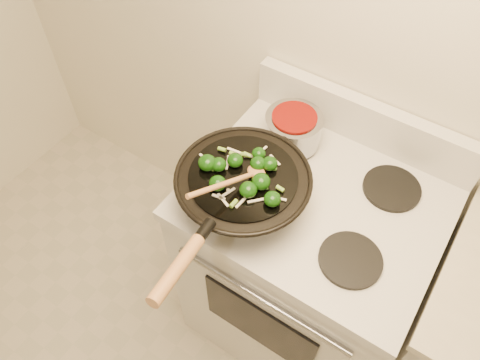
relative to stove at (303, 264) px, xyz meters
The scene contains 5 objects.
stove is the anchor object (origin of this frame).
wok 0.58m from the stove, 138.62° to the right, with size 0.40×0.66×0.21m.
stirfry 0.65m from the stove, 138.62° to the right, with size 0.30×0.25×0.05m.
wooden_spoon 0.67m from the stove, 131.33° to the right, with size 0.10×0.26×0.11m.
saucepan 0.57m from the stove, 141.08° to the left, with size 0.19×0.30×0.11m.
Camera 1 is at (0.23, 0.33, 2.10)m, focal length 35.00 mm.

